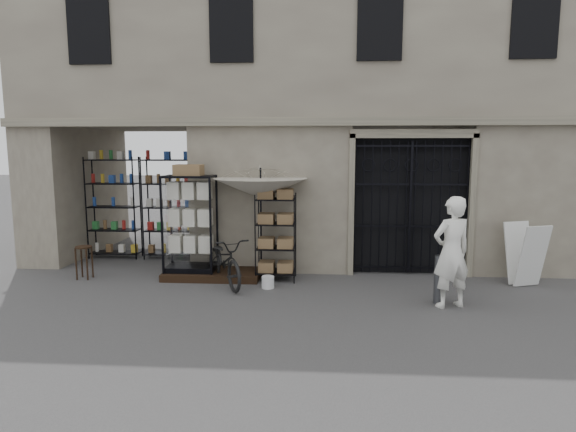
# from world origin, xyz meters

# --- Properties ---
(ground) EXTENTS (80.00, 80.00, 0.00)m
(ground) POSITION_xyz_m (0.00, 0.00, 0.00)
(ground) COLOR black
(ground) RESTS_ON ground
(main_building) EXTENTS (14.00, 4.00, 9.00)m
(main_building) POSITION_xyz_m (0.00, 4.00, 4.50)
(main_building) COLOR gray
(main_building) RESTS_ON ground
(shop_recess) EXTENTS (3.00, 1.70, 3.00)m
(shop_recess) POSITION_xyz_m (-4.50, 2.80, 1.50)
(shop_recess) COLOR black
(shop_recess) RESTS_ON ground
(shop_shelving) EXTENTS (2.70, 0.50, 2.50)m
(shop_shelving) POSITION_xyz_m (-4.55, 3.30, 1.25)
(shop_shelving) COLOR black
(shop_shelving) RESTS_ON ground
(iron_gate) EXTENTS (2.50, 0.21, 3.00)m
(iron_gate) POSITION_xyz_m (1.75, 2.28, 1.50)
(iron_gate) COLOR black
(iron_gate) RESTS_ON ground
(step_platform) EXTENTS (2.00, 0.90, 0.15)m
(step_platform) POSITION_xyz_m (-2.40, 1.55, 0.07)
(step_platform) COLOR black
(step_platform) RESTS_ON ground
(display_cabinet) EXTENTS (1.08, 0.76, 2.17)m
(display_cabinet) POSITION_xyz_m (-2.85, 1.54, 1.05)
(display_cabinet) COLOR black
(display_cabinet) RESTS_ON step_platform
(wire_rack) EXTENTS (0.89, 0.73, 1.79)m
(wire_rack) POSITION_xyz_m (-1.06, 1.51, 0.88)
(wire_rack) COLOR black
(wire_rack) RESTS_ON ground
(market_umbrella) EXTENTS (2.22, 2.24, 2.77)m
(market_umbrella) POSITION_xyz_m (-1.39, 1.70, 1.99)
(market_umbrella) COLOR black
(market_umbrella) RESTS_ON ground
(white_bucket) EXTENTS (0.29, 0.29, 0.23)m
(white_bucket) POSITION_xyz_m (-1.16, 0.88, 0.12)
(white_bucket) COLOR silver
(white_bucket) RESTS_ON ground
(bicycle) EXTENTS (1.05, 1.17, 1.86)m
(bicycle) POSITION_xyz_m (-2.05, 1.08, 0.00)
(bicycle) COLOR black
(bicycle) RESTS_ON ground
(wooden_stool) EXTENTS (0.37, 0.37, 0.69)m
(wooden_stool) POSITION_xyz_m (-5.05, 1.31, 0.36)
(wooden_stool) COLOR black
(wooden_stool) RESTS_ON ground
(steel_bollard) EXTENTS (0.17, 0.17, 0.86)m
(steel_bollard) POSITION_xyz_m (1.92, 0.16, 0.43)
(steel_bollard) COLOR #4C4E53
(steel_bollard) RESTS_ON ground
(shopkeeper) EXTENTS (1.33, 2.03, 0.46)m
(shopkeeper) POSITION_xyz_m (2.07, -0.02, 0.00)
(shopkeeper) COLOR white
(shopkeeper) RESTS_ON ground
(easel_sign) EXTENTS (0.77, 0.82, 1.22)m
(easel_sign) POSITION_xyz_m (3.89, 1.40, 0.63)
(easel_sign) COLOR silver
(easel_sign) RESTS_ON ground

